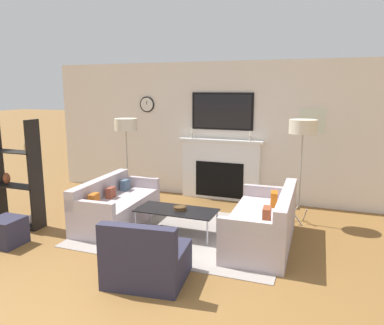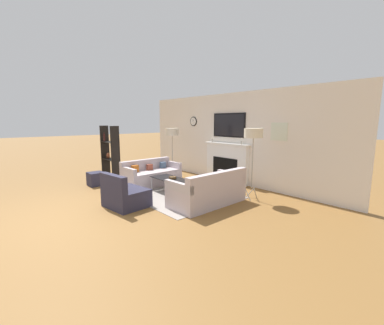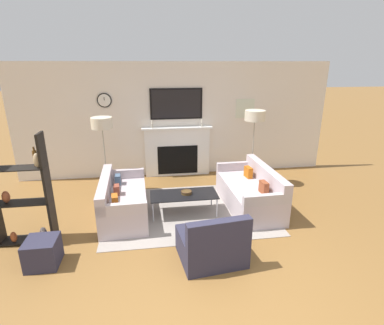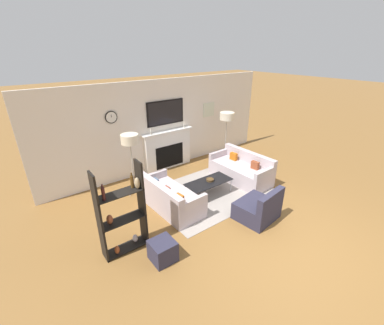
{
  "view_description": "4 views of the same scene",
  "coord_description": "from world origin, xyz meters",
  "px_view_note": "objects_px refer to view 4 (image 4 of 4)",
  "views": [
    {
      "loc": [
        2.01,
        -2.53,
        2.17
      ],
      "look_at": [
        -0.02,
        2.91,
        1.03
      ],
      "focal_mm": 35.0,
      "sensor_mm": 36.0,
      "label": 1
    },
    {
      "loc": [
        5.21,
        -1.42,
        1.87
      ],
      "look_at": [
        0.29,
        2.83,
        0.82
      ],
      "focal_mm": 24.0,
      "sensor_mm": 36.0,
      "label": 2
    },
    {
      "loc": [
        -0.67,
        -2.52,
        2.67
      ],
      "look_at": [
        0.11,
        2.78,
        0.87
      ],
      "focal_mm": 28.0,
      "sensor_mm": 36.0,
      "label": 3
    },
    {
      "loc": [
        -3.9,
        -1.88,
        3.51
      ],
      "look_at": [
        -0.23,
        2.96,
        0.77
      ],
      "focal_mm": 24.0,
      "sensor_mm": 36.0,
      "label": 4
    }
  ],
  "objects_px": {
    "coffee_table": "(209,182)",
    "decorative_bowl": "(210,180)",
    "armchair": "(258,209)",
    "couch_right": "(241,170)",
    "floor_lamp_right": "(227,117)",
    "ottoman": "(163,251)",
    "floor_lamp_left": "(130,140)",
    "shelf_unit": "(122,214)",
    "couch_left": "(170,198)"
  },
  "relations": [
    {
      "from": "coffee_table",
      "to": "decorative_bowl",
      "type": "xyz_separation_m",
      "value": [
        0.05,
        0.01,
        0.05
      ]
    },
    {
      "from": "armchair",
      "to": "couch_right",
      "type": "bearing_deg",
      "value": 54.61
    },
    {
      "from": "floor_lamp_right",
      "to": "ottoman",
      "type": "bearing_deg",
      "value": -148.08
    },
    {
      "from": "floor_lamp_left",
      "to": "shelf_unit",
      "type": "xyz_separation_m",
      "value": [
        -1.01,
        -1.71,
        -0.69
      ]
    },
    {
      "from": "decorative_bowl",
      "to": "floor_lamp_left",
      "type": "distance_m",
      "value": 2.21
    },
    {
      "from": "decorative_bowl",
      "to": "ottoman",
      "type": "relative_size",
      "value": 0.48
    },
    {
      "from": "couch_right",
      "to": "armchair",
      "type": "xyz_separation_m",
      "value": [
        -1.08,
        -1.52,
        -0.04
      ]
    },
    {
      "from": "decorative_bowl",
      "to": "floor_lamp_right",
      "type": "distance_m",
      "value": 2.31
    },
    {
      "from": "coffee_table",
      "to": "floor_lamp_left",
      "type": "bearing_deg",
      "value": 142.29
    },
    {
      "from": "decorative_bowl",
      "to": "shelf_unit",
      "type": "bearing_deg",
      "value": -167.74
    },
    {
      "from": "couch_left",
      "to": "coffee_table",
      "type": "height_order",
      "value": "couch_left"
    },
    {
      "from": "shelf_unit",
      "to": "floor_lamp_left",
      "type": "bearing_deg",
      "value": 59.44
    },
    {
      "from": "couch_left",
      "to": "couch_right",
      "type": "relative_size",
      "value": 0.94
    },
    {
      "from": "armchair",
      "to": "decorative_bowl",
      "type": "height_order",
      "value": "armchair"
    },
    {
      "from": "armchair",
      "to": "decorative_bowl",
      "type": "distance_m",
      "value": 1.46
    },
    {
      "from": "floor_lamp_left",
      "to": "ottoman",
      "type": "height_order",
      "value": "floor_lamp_left"
    },
    {
      "from": "coffee_table",
      "to": "armchair",
      "type": "bearing_deg",
      "value": -81.05
    },
    {
      "from": "floor_lamp_left",
      "to": "floor_lamp_right",
      "type": "height_order",
      "value": "floor_lamp_right"
    },
    {
      "from": "armchair",
      "to": "floor_lamp_left",
      "type": "relative_size",
      "value": 0.58
    },
    {
      "from": "couch_left",
      "to": "armchair",
      "type": "height_order",
      "value": "armchair"
    },
    {
      "from": "armchair",
      "to": "coffee_table",
      "type": "bearing_deg",
      "value": 98.95
    },
    {
      "from": "couch_left",
      "to": "ottoman",
      "type": "xyz_separation_m",
      "value": [
        -0.98,
        -1.28,
        -0.08
      ]
    },
    {
      "from": "armchair",
      "to": "floor_lamp_right",
      "type": "height_order",
      "value": "floor_lamp_right"
    },
    {
      "from": "floor_lamp_right",
      "to": "coffee_table",
      "type": "bearing_deg",
      "value": -145.41
    },
    {
      "from": "floor_lamp_right",
      "to": "ottoman",
      "type": "relative_size",
      "value": 4.06
    },
    {
      "from": "couch_right",
      "to": "ottoman",
      "type": "height_order",
      "value": "couch_right"
    },
    {
      "from": "coffee_table",
      "to": "floor_lamp_left",
      "type": "relative_size",
      "value": 0.74
    },
    {
      "from": "couch_left",
      "to": "decorative_bowl",
      "type": "xyz_separation_m",
      "value": [
        1.17,
        -0.08,
        0.15
      ]
    },
    {
      "from": "coffee_table",
      "to": "decorative_bowl",
      "type": "bearing_deg",
      "value": 13.84
    },
    {
      "from": "couch_left",
      "to": "decorative_bowl",
      "type": "bearing_deg",
      "value": -3.72
    },
    {
      "from": "floor_lamp_left",
      "to": "ottoman",
      "type": "xyz_separation_m",
      "value": [
        -0.59,
        -2.36,
        -1.3
      ]
    },
    {
      "from": "floor_lamp_left",
      "to": "shelf_unit",
      "type": "relative_size",
      "value": 0.95
    },
    {
      "from": "armchair",
      "to": "ottoman",
      "type": "xyz_separation_m",
      "value": [
        -2.32,
        0.23,
        -0.06
      ]
    },
    {
      "from": "couch_left",
      "to": "coffee_table",
      "type": "distance_m",
      "value": 1.12
    },
    {
      "from": "couch_left",
      "to": "floor_lamp_left",
      "type": "distance_m",
      "value": 1.67
    },
    {
      "from": "couch_right",
      "to": "armchair",
      "type": "bearing_deg",
      "value": -125.39
    },
    {
      "from": "coffee_table",
      "to": "decorative_bowl",
      "type": "relative_size",
      "value": 6.08
    },
    {
      "from": "couch_right",
      "to": "floor_lamp_right",
      "type": "bearing_deg",
      "value": 70.25
    },
    {
      "from": "coffee_table",
      "to": "shelf_unit",
      "type": "bearing_deg",
      "value": -167.77
    },
    {
      "from": "shelf_unit",
      "to": "ottoman",
      "type": "bearing_deg",
      "value": -57.42
    },
    {
      "from": "armchair",
      "to": "coffee_table",
      "type": "distance_m",
      "value": 1.45
    },
    {
      "from": "couch_left",
      "to": "shelf_unit",
      "type": "distance_m",
      "value": 1.62
    },
    {
      "from": "couch_left",
      "to": "ottoman",
      "type": "distance_m",
      "value": 1.62
    },
    {
      "from": "armchair",
      "to": "decorative_bowl",
      "type": "relative_size",
      "value": 4.76
    },
    {
      "from": "armchair",
      "to": "coffee_table",
      "type": "relative_size",
      "value": 0.78
    },
    {
      "from": "decorative_bowl",
      "to": "couch_right",
      "type": "bearing_deg",
      "value": 3.6
    },
    {
      "from": "decorative_bowl",
      "to": "shelf_unit",
      "type": "relative_size",
      "value": 0.12
    },
    {
      "from": "floor_lamp_right",
      "to": "shelf_unit",
      "type": "xyz_separation_m",
      "value": [
        -4.2,
        -1.71,
        -0.76
      ]
    },
    {
      "from": "decorative_bowl",
      "to": "floor_lamp_right",
      "type": "xyz_separation_m",
      "value": [
        1.64,
        1.15,
        1.15
      ]
    },
    {
      "from": "couch_right",
      "to": "ottoman",
      "type": "xyz_separation_m",
      "value": [
        -3.4,
        -1.29,
        -0.09
      ]
    }
  ]
}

